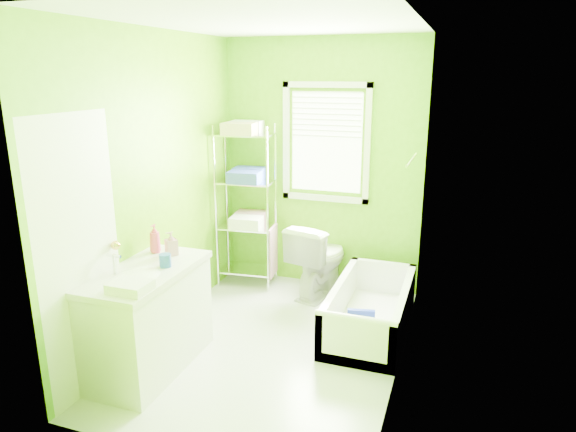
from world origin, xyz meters
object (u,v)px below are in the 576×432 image
(bathtub, at_px, (369,316))
(toilet, at_px, (319,258))
(wire_shelf_unit, at_px, (248,187))
(vanity, at_px, (148,316))

(bathtub, height_order, toilet, toilet)
(bathtub, relative_size, wire_shelf_unit, 0.78)
(bathtub, relative_size, vanity, 1.27)
(toilet, bearing_deg, bathtub, 148.22)
(toilet, xyz_separation_m, vanity, (-0.86, -1.79, 0.05))
(bathtub, xyz_separation_m, vanity, (-1.51, -1.15, 0.30))
(vanity, distance_m, wire_shelf_unit, 1.92)
(toilet, xyz_separation_m, wire_shelf_unit, (-0.79, 0.02, 0.69))
(bathtub, height_order, wire_shelf_unit, wire_shelf_unit)
(bathtub, distance_m, wire_shelf_unit, 1.85)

